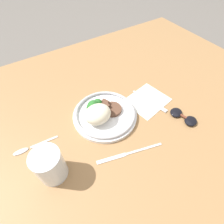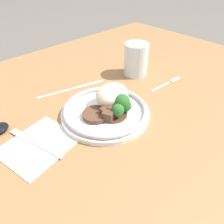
{
  "view_description": "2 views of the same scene",
  "coord_description": "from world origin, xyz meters",
  "px_view_note": "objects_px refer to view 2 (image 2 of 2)",
  "views": [
    {
      "loc": [
        0.22,
        0.36,
        0.57
      ],
      "look_at": [
        0.0,
        0.02,
        0.08
      ],
      "focal_mm": 28.0,
      "sensor_mm": 36.0,
      "label": 1
    },
    {
      "loc": [
        -0.29,
        -0.35,
        0.42
      ],
      "look_at": [
        0.03,
        -0.02,
        0.07
      ],
      "focal_mm": 35.0,
      "sensor_mm": 36.0,
      "label": 2
    }
  ],
  "objects_px": {
    "knife": "(74,88)",
    "spoon": "(172,81)",
    "plate": "(109,108)",
    "fork": "(31,141)",
    "juice_glass": "(136,61)"
  },
  "relations": [
    {
      "from": "fork",
      "to": "spoon",
      "type": "relative_size",
      "value": 1.12
    },
    {
      "from": "juice_glass",
      "to": "knife",
      "type": "xyz_separation_m",
      "value": [
        -0.22,
        0.07,
        -0.05
      ]
    },
    {
      "from": "juice_glass",
      "to": "spoon",
      "type": "bearing_deg",
      "value": -68.56
    },
    {
      "from": "juice_glass",
      "to": "fork",
      "type": "distance_m",
      "value": 0.44
    },
    {
      "from": "fork",
      "to": "plate",
      "type": "bearing_deg",
      "value": -117.44
    },
    {
      "from": "plate",
      "to": "fork",
      "type": "bearing_deg",
      "value": 166.02
    },
    {
      "from": "plate",
      "to": "knife",
      "type": "xyz_separation_m",
      "value": [
        0.01,
        0.18,
        -0.02
      ]
    },
    {
      "from": "plate",
      "to": "spoon",
      "type": "distance_m",
      "value": 0.28
    },
    {
      "from": "plate",
      "to": "fork",
      "type": "relative_size",
      "value": 1.44
    },
    {
      "from": "juice_glass",
      "to": "fork",
      "type": "bearing_deg",
      "value": -172.42
    },
    {
      "from": "juice_glass",
      "to": "knife",
      "type": "distance_m",
      "value": 0.24
    },
    {
      "from": "knife",
      "to": "spoon",
      "type": "relative_size",
      "value": 1.48
    },
    {
      "from": "juice_glass",
      "to": "plate",
      "type": "bearing_deg",
      "value": -154.74
    },
    {
      "from": "fork",
      "to": "spoon",
      "type": "height_order",
      "value": "same"
    },
    {
      "from": "knife",
      "to": "fork",
      "type": "bearing_deg",
      "value": -134.39
    }
  ]
}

